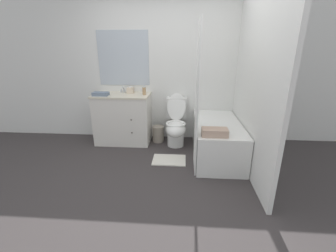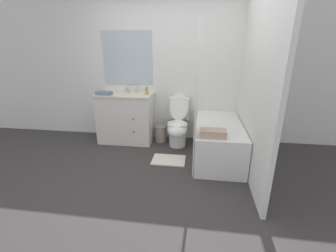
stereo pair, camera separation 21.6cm
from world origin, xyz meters
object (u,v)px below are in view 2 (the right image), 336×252
bath_mat (169,160)px  sink_faucet (128,90)px  toilet (178,125)px  bathtub (218,140)px  vanity_cabinet (126,117)px  soap_dispenser (147,90)px  wastebasket (161,134)px  tissue_box (134,90)px  bath_towel_folded (213,133)px  hand_towel_folded (104,93)px

bath_mat → sink_faucet: bearing=135.3°
toilet → bathtub: size_ratio=0.63×
vanity_cabinet → bathtub: 1.69m
bathtub → vanity_cabinet: bearing=164.8°
bathtub → bath_mat: bearing=-161.0°
bathtub → soap_dispenser: 1.46m
sink_faucet → toilet: sink_faucet is taller
vanity_cabinet → soap_dispenser: 0.64m
wastebasket → tissue_box: tissue_box is taller
bath_towel_folded → wastebasket: bearing=130.0°
soap_dispenser → hand_towel_folded: 0.73m
wastebasket → toilet: bearing=-18.8°
tissue_box → bath_mat: bearing=-47.7°
sink_faucet → soap_dispenser: 0.44m
sink_faucet → toilet: 1.12m
sink_faucet → bath_towel_folded: sink_faucet is taller
toilet → bath_mat: size_ratio=1.77×
toilet → bathtub: 0.77m
vanity_cabinet → tissue_box: (0.13, 0.13, 0.48)m
sink_faucet → wastebasket: size_ratio=0.49×
sink_faucet → tissue_box: sink_faucet is taller
vanity_cabinet → hand_towel_folded: 0.58m
toilet → tissue_box: tissue_box is taller
toilet → bath_mat: (-0.08, -0.62, -0.37)m
bathtub → toilet: bearing=151.0°
bathtub → bath_towel_folded: bath_towel_folded is taller
sink_faucet → bath_mat: size_ratio=0.28×
soap_dispenser → hand_towel_folded: bearing=-169.6°
vanity_cabinet → wastebasket: 0.69m
wastebasket → bath_mat: (0.25, -0.74, -0.14)m
bathtub → hand_towel_folded: (-1.94, 0.30, 0.63)m
soap_dispenser → sink_faucet: bearing=155.5°
hand_towel_folded → bath_mat: size_ratio=0.51×
bathtub → bath_towel_folded: 0.66m
tissue_box → soap_dispenser: soap_dispenser is taller
wastebasket → soap_dispenser: (-0.22, -0.05, 0.80)m
toilet → hand_towel_folded: size_ratio=3.51×
bath_towel_folded → bathtub: bearing=77.8°
toilet → wastebasket: toilet is taller
toilet → hand_towel_folded: 1.38m
vanity_cabinet → hand_towel_folded: (-0.32, -0.14, 0.46)m
soap_dispenser → bath_mat: 1.26m
sink_faucet → bath_mat: 1.53m
bath_towel_folded → bath_mat: bearing=153.9°
tissue_box → bath_mat: tissue_box is taller
toilet → bath_towel_folded: (0.54, -0.93, 0.22)m
wastebasket → hand_towel_folded: (-0.94, -0.18, 0.77)m
wastebasket → vanity_cabinet: bearing=-176.3°
bathtub → bath_towel_folded: bearing=-102.2°
hand_towel_folded → bath_towel_folded: 2.03m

